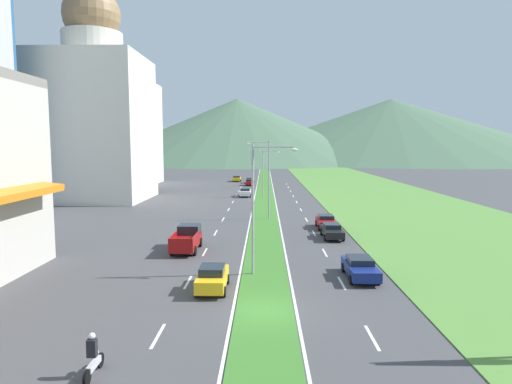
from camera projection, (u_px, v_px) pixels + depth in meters
The scene contains 45 objects.
ground_plane at pixel (265, 311), 24.46m from camera, with size 600.00×600.00×0.00m, color #424244.
grass_median at pixel (265, 193), 84.11m from camera, with size 3.20×240.00×0.06m, color #387028.
grass_verge_right at pixel (374, 193), 83.71m from camera, with size 24.00×240.00×0.06m, color #518438.
lane_dash_left_2 at pixel (158, 336), 21.27m from camera, with size 0.16×2.80×0.01m, color silver.
lane_dash_left_3 at pixel (188, 282), 29.58m from camera, with size 0.16×2.80×0.01m, color silver.
lane_dash_left_4 at pixel (205, 252), 37.88m from camera, with size 0.16×2.80×0.01m, color silver.
lane_dash_left_5 at pixel (216, 233), 46.18m from camera, with size 0.16×2.80×0.01m, color silver.
lane_dash_left_6 at pixel (223, 219), 54.48m from camera, with size 0.16×2.80×0.01m, color silver.
lane_dash_left_7 at pixel (229, 209), 62.78m from camera, with size 0.16×2.80×0.01m, color silver.
lane_dash_left_8 at pixel (233, 202), 71.08m from camera, with size 0.16×2.80×0.01m, color silver.
lane_dash_left_9 at pixel (236, 196), 79.38m from camera, with size 0.16×2.80×0.01m, color silver.
lane_dash_left_10 at pixel (239, 191), 87.68m from camera, with size 0.16×2.80×0.01m, color silver.
lane_dash_left_11 at pixel (241, 187), 95.98m from camera, with size 0.16×2.80×0.01m, color silver.
lane_dash_left_12 at pixel (243, 184), 104.28m from camera, with size 0.16×2.80×0.01m, color silver.
lane_dash_right_2 at pixel (372, 338), 21.08m from camera, with size 0.16×2.80×0.01m, color silver.
lane_dash_right_3 at pixel (342, 283), 29.38m from camera, with size 0.16×2.80×0.01m, color silver.
lane_dash_right_4 at pixel (325, 253), 37.68m from camera, with size 0.16×2.80×0.01m, color silver.
lane_dash_right_5 at pixel (314, 233), 45.98m from camera, with size 0.16×2.80×0.01m, color silver.
lane_dash_right_6 at pixel (306, 220), 54.28m from camera, with size 0.16×2.80×0.01m, color silver.
lane_dash_right_7 at pixel (301, 210), 62.58m from camera, with size 0.16×2.80×0.01m, color silver.
lane_dash_right_8 at pixel (297, 202), 70.88m from camera, with size 0.16×2.80×0.01m, color silver.
lane_dash_right_9 at pixel (293, 196), 79.18m from camera, with size 0.16×2.80×0.01m, color silver.
lane_dash_right_10 at pixel (291, 191), 87.48m from camera, with size 0.16×2.80×0.01m, color silver.
lane_dash_right_11 at pixel (288, 187), 95.78m from camera, with size 0.16×2.80×0.01m, color silver.
lane_dash_right_12 at pixel (286, 184), 104.08m from camera, with size 0.16×2.80×0.01m, color silver.
edge_line_median_left at pixel (255, 193), 84.14m from camera, with size 0.16×240.00×0.01m, color silver.
edge_line_median_right at pixel (274, 193), 84.08m from camera, with size 0.16×240.00×0.01m, color silver.
domed_building at pixel (95, 114), 72.68m from camera, with size 16.19×16.19×34.24m.
midrise_colored at pixel (120, 134), 102.37m from camera, with size 16.22×16.22×23.27m, color silver.
hill_far_left at pixel (129, 137), 256.21m from camera, with size 144.35×144.35×27.14m, color #47664C.
hill_far_center at pixel (238, 130), 244.72m from camera, with size 162.85×162.85×34.25m, color #47664C.
hill_far_right at pixel (390, 130), 270.07m from camera, with size 214.34×214.34×36.66m, color #47664C.
street_lamp_near at pixel (258, 200), 30.79m from camera, with size 3.18×0.28×9.12m.
street_lamp_mid at pixel (267, 175), 53.89m from camera, with size 2.91×0.41×9.59m.
street_lamp_far at pixel (265, 170), 77.10m from camera, with size 3.02×0.48×8.16m.
car_0 at pixel (332, 231), 43.54m from camera, with size 1.91×4.63×1.41m.
car_1 at pixel (360, 267), 30.46m from camera, with size 2.00×4.62×1.42m.
car_2 at pixel (212, 278), 27.89m from camera, with size 1.88×4.09×1.59m.
car_3 at pixel (245, 192), 78.48m from camera, with size 1.97×4.75×1.51m.
car_4 at pixel (237, 178), 110.76m from camera, with size 2.04×4.37×1.42m.
car_5 at pixel (250, 180), 105.71m from camera, with size 2.00×4.26×1.34m.
car_6 at pixel (250, 182), 99.78m from camera, with size 1.88×4.42×1.46m.
car_7 at pixel (326, 221), 48.59m from camera, with size 1.97×4.60×1.46m.
pickup_truck_0 at pixel (187, 239), 38.56m from camera, with size 2.18×5.40×2.00m.
motorcycle_rider at pixel (93, 358), 17.48m from camera, with size 0.36×2.00×1.80m.
Camera 1 is at (-0.01, -23.63, 9.10)m, focal length 31.22 mm.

